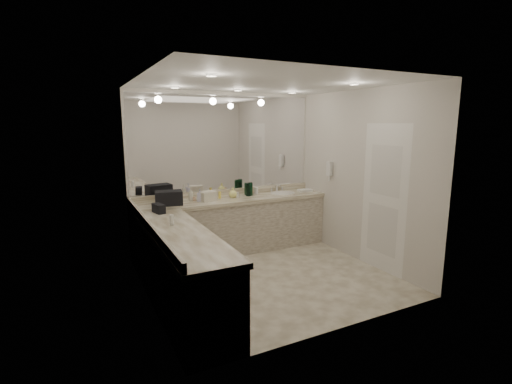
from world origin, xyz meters
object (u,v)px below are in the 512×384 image
wall_phone (329,169)px  soap_bottle_a (191,194)px  hand_towel (305,190)px  soap_bottle_b (200,195)px  black_toiletry_bag (169,198)px  soap_bottle_c (233,192)px  sink (283,193)px  cream_cosmetic_case (208,196)px

wall_phone → soap_bottle_a: size_ratio=1.18×
hand_towel → soap_bottle_b: size_ratio=1.20×
black_toiletry_bag → soap_bottle_c: 1.08m
sink → soap_bottle_a: size_ratio=2.17×
wall_phone → cream_cosmetic_case: bearing=166.6°
soap_bottle_b → soap_bottle_c: bearing=5.4°
cream_cosmetic_case → hand_towel: (1.83, -0.00, -0.05)m
cream_cosmetic_case → hand_towel: cream_cosmetic_case is taller
cream_cosmetic_case → sink: bearing=-15.8°
cream_cosmetic_case → hand_towel: size_ratio=1.07×
black_toiletry_bag → soap_bottle_a: (0.38, 0.14, -0.01)m
cream_cosmetic_case → soap_bottle_c: bearing=-8.4°
wall_phone → soap_bottle_b: wall_phone is taller
sink → soap_bottle_c: (-0.93, 0.04, 0.09)m
hand_towel → soap_bottle_c: soap_bottle_c is taller
wall_phone → soap_bottle_a: 2.33m
soap_bottle_b → soap_bottle_a: bearing=136.1°
cream_cosmetic_case → soap_bottle_a: size_ratio=1.26×
wall_phone → soap_bottle_b: (-2.11, 0.49, -0.35)m
black_toiletry_bag → soap_bottle_c: black_toiletry_bag is taller
hand_towel → soap_bottle_b: soap_bottle_b is taller
sink → soap_bottle_a: (-1.62, 0.10, 0.11)m
soap_bottle_b → hand_towel: bearing=-0.5°
hand_towel → soap_bottle_c: size_ratio=1.41×
wall_phone → soap_bottle_c: bearing=160.5°
cream_cosmetic_case → soap_bottle_a: (-0.24, 0.12, 0.03)m
sink → cream_cosmetic_case: cream_cosmetic_case is taller
sink → wall_phone: (0.61, -0.50, 0.46)m
soap_bottle_c → cream_cosmetic_case: bearing=-171.6°
hand_towel → soap_bottle_b: bearing=179.5°
soap_bottle_a → soap_bottle_b: size_ratio=1.02×
soap_bottle_a → cream_cosmetic_case: bearing=-27.3°
hand_towel → soap_bottle_b: 1.96m
black_toiletry_bag → soap_bottle_c: (1.07, 0.09, -0.03)m
black_toiletry_bag → cream_cosmetic_case: size_ratio=1.53×
black_toiletry_bag → hand_towel: bearing=0.4°
soap_bottle_a → soap_bottle_c: bearing=-4.5°
cream_cosmetic_case → soap_bottle_b: 0.13m
hand_towel → soap_bottle_c: bearing=177.0°
wall_phone → soap_bottle_b: bearing=167.0°
cream_cosmetic_case → soap_bottle_b: (-0.12, 0.01, 0.03)m
soap_bottle_a → soap_bottle_c: size_ratio=1.20×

